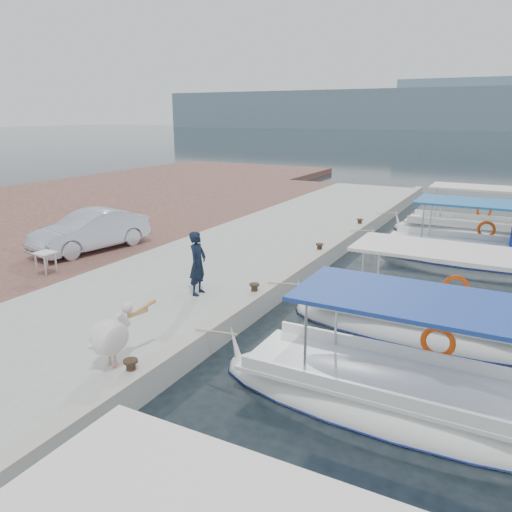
{
  "coord_description": "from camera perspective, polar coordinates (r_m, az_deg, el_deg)",
  "views": [
    {
      "loc": [
        5.76,
        -9.94,
        5.31
      ],
      "look_at": [
        -1.0,
        2.82,
        1.2
      ],
      "focal_mm": 35.0,
      "sensor_mm": 36.0,
      "label": 1
    }
  ],
  "objects": [
    {
      "name": "ground",
      "position": [
        12.65,
        -2.0,
        -8.93
      ],
      "size": [
        400.0,
        400.0,
        0.0
      ],
      "primitive_type": "plane",
      "color": "black",
      "rests_on": "ground"
    },
    {
      "name": "concrete_quay",
      "position": [
        18.04,
        -2.38,
        -0.42
      ],
      "size": [
        6.0,
        40.0,
        0.5
      ],
      "primitive_type": "cube",
      "color": "#A1A19C",
      "rests_on": "ground"
    },
    {
      "name": "quay_curb",
      "position": [
        16.78,
        5.84,
        -0.65
      ],
      "size": [
        0.44,
        40.0,
        0.12
      ],
      "primitive_type": "cube",
      "color": "#A7A194",
      "rests_on": "concrete_quay"
    },
    {
      "name": "cobblestone_strip",
      "position": [
        20.93,
        -14.3,
        1.39
      ],
      "size": [
        4.0,
        40.0,
        0.5
      ],
      "primitive_type": "cube",
      "color": "brown",
      "rests_on": "ground"
    },
    {
      "name": "fishing_caique_b",
      "position": [
        10.05,
        16.92,
        -15.92
      ],
      "size": [
        7.7,
        2.31,
        2.83
      ],
      "color": "white",
      "rests_on": "ground"
    },
    {
      "name": "fishing_caique_c",
      "position": [
        13.31,
        19.73,
        -8.03
      ],
      "size": [
        7.51,
        2.11,
        2.83
      ],
      "color": "white",
      "rests_on": "ground"
    },
    {
      "name": "fishing_caique_d",
      "position": [
        20.45,
        23.83,
        -0.02
      ],
      "size": [
        7.89,
        2.5,
        2.83
      ],
      "color": "white",
      "rests_on": "ground"
    },
    {
      "name": "fishing_caique_e",
      "position": [
        24.65,
        23.52,
        2.41
      ],
      "size": [
        7.12,
        2.22,
        2.83
      ],
      "color": "white",
      "rests_on": "ground"
    },
    {
      "name": "mooring_bollards",
      "position": [
        13.76,
        -0.19,
        -3.71
      ],
      "size": [
        0.28,
        20.28,
        0.33
      ],
      "color": "black",
      "rests_on": "concrete_quay"
    },
    {
      "name": "pelican",
      "position": [
        10.28,
        -16.13,
        -8.78
      ],
      "size": [
        0.73,
        1.58,
        1.22
      ],
      "color": "tan",
      "rests_on": "concrete_quay"
    },
    {
      "name": "fisherman",
      "position": [
        13.72,
        -6.68,
        -0.83
      ],
      "size": [
        0.51,
        0.7,
        1.78
      ],
      "primitive_type": "imported",
      "rotation": [
        0.0,
        0.0,
        1.7
      ],
      "color": "black",
      "rests_on": "concrete_quay"
    },
    {
      "name": "parked_car",
      "position": [
        19.19,
        -18.36,
        2.76
      ],
      "size": [
        2.32,
        4.58,
        1.44
      ],
      "primitive_type": "imported",
      "rotation": [
        0.0,
        0.0,
        -0.19
      ],
      "color": "silver",
      "rests_on": "cobblestone_strip"
    },
    {
      "name": "folding_table",
      "position": [
        16.69,
        -22.93,
        -0.28
      ],
      "size": [
        0.55,
        0.55,
        0.73
      ],
      "color": "silver",
      "rests_on": "cobblestone_strip"
    }
  ]
}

